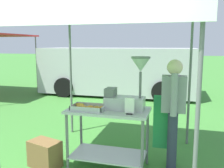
{
  "coord_description": "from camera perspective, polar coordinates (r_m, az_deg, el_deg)",
  "views": [
    {
      "loc": [
        1.13,
        -1.95,
        1.82
      ],
      "look_at": [
        0.16,
        1.57,
        1.23
      ],
      "focal_mm": 39.6,
      "sensor_mm": 36.0,
      "label": 1
    }
  ],
  "objects": [
    {
      "name": "ground_plane",
      "position": [
        8.23,
        7.13,
        -3.7
      ],
      "size": [
        70.0,
        70.0,
        0.0
      ],
      "primitive_type": "plane",
      "color": "#3D7F33"
    },
    {
      "name": "stall_canopy",
      "position": [
        3.57,
        -0.45,
        15.24
      ],
      "size": [
        2.5,
        2.38,
        2.29
      ],
      "color": "slate",
      "rests_on": "ground"
    },
    {
      "name": "donut_cart",
      "position": [
        3.66,
        -0.85,
        -9.82
      ],
      "size": [
        1.18,
        0.62,
        0.89
      ],
      "color": "#B7B7BC",
      "rests_on": "ground"
    },
    {
      "name": "donut_tray",
      "position": [
        3.56,
        -5.65,
        -5.48
      ],
      "size": [
        0.47,
        0.29,
        0.07
      ],
      "color": "#B7B7BC",
      "rests_on": "donut_cart"
    },
    {
      "name": "donut_fryer",
      "position": [
        3.51,
        3.78,
        -1.59
      ],
      "size": [
        0.63,
        0.28,
        0.76
      ],
      "color": "#B7B7BC",
      "rests_on": "donut_cart"
    },
    {
      "name": "menu_sign",
      "position": [
        3.3,
        4.06,
        -5.45
      ],
      "size": [
        0.13,
        0.05,
        0.22
      ],
      "color": "black",
      "rests_on": "donut_cart"
    },
    {
      "name": "vendor",
      "position": [
        3.68,
        13.85,
        -5.52
      ],
      "size": [
        0.45,
        0.53,
        1.61
      ],
      "color": "#2D3347",
      "rests_on": "ground"
    },
    {
      "name": "supply_crate",
      "position": [
        3.96,
        -15.24,
        -15.29
      ],
      "size": [
        0.52,
        0.41,
        0.4
      ],
      "color": "brown",
      "rests_on": "ground"
    },
    {
      "name": "van_silver",
      "position": [
        9.01,
        1.33,
        3.14
      ],
      "size": [
        5.46,
        2.15,
        1.69
      ],
      "color": "#BCBCC1",
      "rests_on": "ground"
    }
  ]
}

